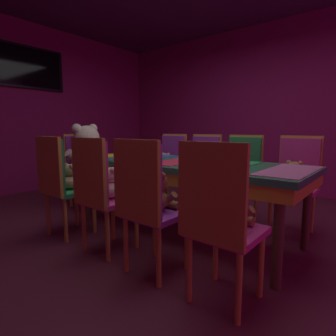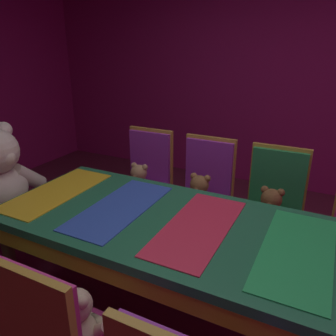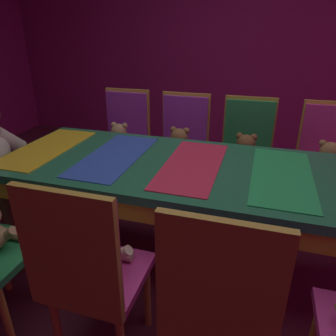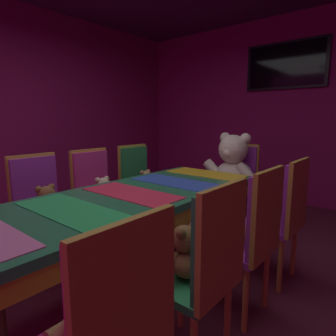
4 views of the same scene
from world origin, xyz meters
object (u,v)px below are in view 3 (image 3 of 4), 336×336
teddy_left_1 (224,276)px  teddy_left_2 (101,249)px  chair_right_2 (183,140)px  chair_left_2 (83,266)px  teddy_right_1 (245,154)px  chair_right_1 (246,147)px  teddy_right_0 (328,163)px  teddy_right_2 (179,147)px  banquet_table (192,178)px  chair_right_3 (126,134)px  chair_right_0 (325,154)px  chair_left_1 (219,301)px  teddy_right_3 (119,141)px

teddy_left_1 → teddy_left_2: (0.02, 0.55, -0.01)m
chair_right_2 → chair_left_2: bearing=0.1°
teddy_left_1 → teddy_right_1: teddy_left_1 is taller
chair_right_1 → teddy_right_1: 0.14m
teddy_right_0 → teddy_right_2: teddy_right_2 is taller
chair_left_2 → teddy_right_1: chair_left_2 is taller
banquet_table → teddy_left_2: bearing=158.5°
teddy_left_2 → chair_right_2: size_ratio=0.30×
teddy_right_0 → teddy_right_2: (-0.00, 1.12, 0.00)m
chair_right_1 → chair_right_3: size_ratio=1.00×
chair_right_0 → teddy_right_0: (-0.14, -0.00, -0.02)m
teddy_right_1 → chair_right_3: (0.17, 1.07, 0.01)m
chair_left_1 → teddy_right_2: chair_left_1 is taller
teddy_left_2 → teddy_right_3: 1.48m
teddy_left_2 → chair_right_0: chair_right_0 is taller
chair_right_2 → teddy_right_2: bearing=-0.0°
chair_left_1 → chair_right_3: bearing=33.3°
teddy_left_1 → teddy_right_0: 1.48m
teddy_left_1 → teddy_right_0: teddy_left_1 is taller
teddy_left_2 → chair_right_0: size_ratio=0.30×
teddy_left_2 → chair_right_1: (1.49, -0.53, 0.02)m
teddy_right_0 → chair_right_3: bearing=-95.6°
chair_left_1 → teddy_right_3: bearing=35.7°
teddy_right_2 → chair_right_3: 0.57m
teddy_left_1 → chair_left_2: (-0.13, 0.55, 0.01)m
teddy_right_2 → chair_right_3: size_ratio=0.31×
chair_left_2 → teddy_right_0: size_ratio=3.25×
chair_right_1 → chair_left_1: bearing=0.9°
teddy_right_2 → chair_right_3: (0.16, 0.55, 0.01)m
teddy_right_0 → chair_right_3: chair_right_3 is taller
teddy_left_1 → chair_right_0: chair_right_0 is taller
banquet_table → chair_right_2: chair_right_2 is taller
teddy_right_0 → teddy_right_1: 0.59m
teddy_left_1 → chair_right_3: chair_right_3 is taller
teddy_left_2 → teddy_right_0: size_ratio=0.97×
teddy_right_2 → teddy_right_3: bearing=-92.0°
chair_left_1 → teddy_right_1: size_ratio=3.24×
chair_right_0 → teddy_right_0: bearing=0.0°
chair_right_0 → chair_right_1: size_ratio=1.00×
teddy_right_2 → teddy_right_0: bearing=90.0°
teddy_left_1 → chair_left_1: bearing=180.0°
banquet_table → chair_right_0: chair_right_0 is taller
teddy_right_0 → chair_right_1: (0.14, 0.59, 0.02)m
chair_right_2 → teddy_right_2: (-0.14, 0.00, -0.01)m
teddy_left_1 → teddy_right_2: size_ratio=1.02×
banquet_table → teddy_right_3: 1.07m
teddy_left_1 → chair_right_2: chair_right_2 is taller
chair_left_1 → teddy_left_1: bearing=0.0°
chair_right_2 → teddy_right_3: (-0.12, 0.55, -0.02)m
banquet_table → teddy_right_3: bearing=49.0°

